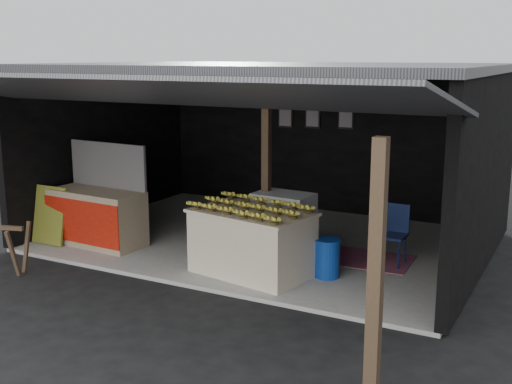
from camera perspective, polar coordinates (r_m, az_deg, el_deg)
The scene contains 13 objects.
ground at distance 9.03m, azimuth -6.41°, elevation -8.43°, with size 80.00×80.00×0.00m, color black.
concrete_slab at distance 11.06m, azimuth 0.94°, elevation -4.33°, with size 7.00×5.00×0.06m, color gray.
shophouse at distance 10.95m, azimuth 1.74°, elevation 6.54°, with size 7.40×7.29×3.02m.
banana_table at distance 9.19m, azimuth -0.37°, elevation -4.51°, with size 1.84×1.31×0.93m.
banana_pile at distance 9.05m, azimuth -0.37°, elevation -1.13°, with size 1.56×0.94×0.18m, color gold, non-canonical shape.
white_crate at distance 10.08m, azimuth 2.45°, elevation -2.88°, with size 0.93×0.66×0.99m.
neighbor_stall at distance 10.96m, azimuth -13.91°, elevation -1.96°, with size 1.66×0.82×1.67m.
green_signboard at distance 11.22m, azimuth -17.90°, elevation -1.97°, with size 0.65×0.04×0.97m, color black.
sawhorse at distance 10.08m, azimuth -21.77°, elevation -4.27°, with size 0.82×0.81×0.74m.
water_barrel at distance 9.18m, azimuth 6.35°, elevation -5.94°, with size 0.36×0.36×0.53m, color #0D3695.
plastic_chair at distance 9.88m, azimuth 12.10°, elevation -3.21°, with size 0.43×0.43×0.91m.
magenta_rug at distance 10.13m, azimuth 9.40°, elevation -5.85°, with size 1.50×1.00×0.01m, color maroon.
picture_frames at distance 12.91m, azimuth 5.20°, elevation 6.58°, with size 1.62×0.04×0.46m.
Camera 1 is at (4.84, -6.95, 3.14)m, focal length 45.00 mm.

